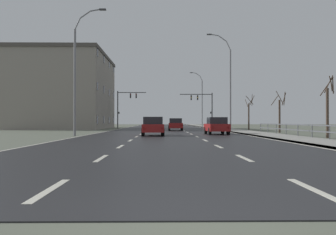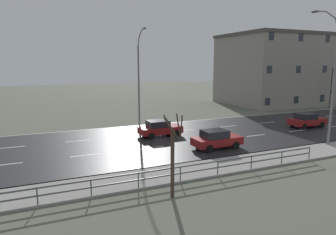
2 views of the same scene
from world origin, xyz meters
name	(u,v)px [view 2 (image 2 of 2)]	position (x,y,z in m)	size (l,w,h in m)	color
ground_plane	(333,122)	(0.00, 48.00, -0.06)	(160.00, 160.00, 0.12)	#5B6051
guardrail	(138,177)	(9.85, 20.10, 0.71)	(0.07, 25.92, 1.00)	#515459
street_lamp_midground	(332,80)	(7.41, 37.75, 5.57)	(2.85, 0.24, 11.44)	slate
street_lamp_left_bank	(139,79)	(-7.42, 25.71, 5.17)	(2.68, 0.24, 10.60)	slate
car_near_right	(160,128)	(-1.13, 25.71, 0.80)	(1.93, 4.15, 1.57)	maroon
car_far_left	(216,139)	(4.59, 28.48, 0.80)	(1.92, 4.14, 1.57)	maroon
car_near_left	(307,120)	(1.35, 42.15, 0.80)	(1.87, 4.12, 1.57)	maroon
brick_building	(280,69)	(-16.01, 54.40, 5.92)	(13.58, 19.54, 11.83)	gray
bare_tree_near	(173,158)	(11.56, 21.45, 2.17)	(0.89, 1.16, 4.54)	#423328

